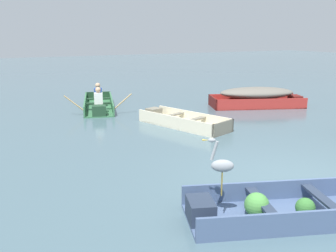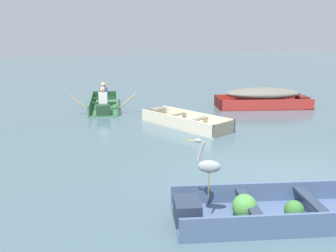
{
  "view_description": "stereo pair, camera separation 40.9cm",
  "coord_description": "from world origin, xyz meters",
  "px_view_note": "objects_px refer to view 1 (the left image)",
  "views": [
    {
      "loc": [
        -5.02,
        -4.57,
        2.65
      ],
      "look_at": [
        -0.75,
        3.6,
        0.35
      ],
      "focal_mm": 40.0,
      "sensor_mm": 36.0,
      "label": 1
    },
    {
      "loc": [
        -4.65,
        -4.75,
        2.65
      ],
      "look_at": [
        -0.75,
        3.6,
        0.35
      ],
      "focal_mm": 40.0,
      "sensor_mm": 36.0,
      "label": 2
    }
  ],
  "objects_px": {
    "skiff_cream_near_moored": "(180,121)",
    "skiff_red_mid_moored": "(258,95)",
    "rowboat_green_with_crew": "(99,104)",
    "dinghy_slate_blue_foreground": "(281,209)",
    "heron_on_dinghy": "(221,164)"
  },
  "relations": [
    {
      "from": "dinghy_slate_blue_foreground",
      "to": "skiff_red_mid_moored",
      "type": "bearing_deg",
      "value": 51.56
    },
    {
      "from": "skiff_cream_near_moored",
      "to": "rowboat_green_with_crew",
      "type": "distance_m",
      "value": 3.69
    },
    {
      "from": "skiff_cream_near_moored",
      "to": "heron_on_dinghy",
      "type": "height_order",
      "value": "heron_on_dinghy"
    },
    {
      "from": "rowboat_green_with_crew",
      "to": "heron_on_dinghy",
      "type": "relative_size",
      "value": 3.94
    },
    {
      "from": "dinghy_slate_blue_foreground",
      "to": "heron_on_dinghy",
      "type": "bearing_deg",
      "value": 158.62
    },
    {
      "from": "skiff_cream_near_moored",
      "to": "skiff_red_mid_moored",
      "type": "distance_m",
      "value": 4.16
    },
    {
      "from": "skiff_red_mid_moored",
      "to": "rowboat_green_with_crew",
      "type": "distance_m",
      "value": 5.8
    },
    {
      "from": "skiff_cream_near_moored",
      "to": "skiff_red_mid_moored",
      "type": "height_order",
      "value": "skiff_red_mid_moored"
    },
    {
      "from": "heron_on_dinghy",
      "to": "rowboat_green_with_crew",
      "type": "bearing_deg",
      "value": 84.0
    },
    {
      "from": "rowboat_green_with_crew",
      "to": "heron_on_dinghy",
      "type": "height_order",
      "value": "heron_on_dinghy"
    },
    {
      "from": "dinghy_slate_blue_foreground",
      "to": "skiff_red_mid_moored",
      "type": "distance_m",
      "value": 8.75
    },
    {
      "from": "rowboat_green_with_crew",
      "to": "dinghy_slate_blue_foreground",
      "type": "bearing_deg",
      "value": -90.38
    },
    {
      "from": "dinghy_slate_blue_foreground",
      "to": "skiff_red_mid_moored",
      "type": "height_order",
      "value": "skiff_red_mid_moored"
    },
    {
      "from": "skiff_cream_near_moored",
      "to": "rowboat_green_with_crew",
      "type": "bearing_deg",
      "value": 112.53
    },
    {
      "from": "skiff_red_mid_moored",
      "to": "heron_on_dinghy",
      "type": "height_order",
      "value": "heron_on_dinghy"
    }
  ]
}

